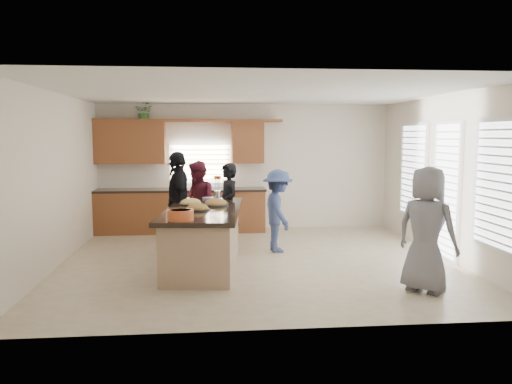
{
  "coord_description": "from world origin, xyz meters",
  "views": [
    {
      "loc": [
        -0.8,
        -8.21,
        2.11
      ],
      "look_at": [
        -0.01,
        0.2,
        1.15
      ],
      "focal_mm": 35.0,
      "sensor_mm": 36.0,
      "label": 1
    }
  ],
  "objects": [
    {
      "name": "woman_left_mid",
      "position": [
        -1.03,
        1.35,
        0.81
      ],
      "size": [
        0.79,
        0.92,
        1.63
      ],
      "primitive_type": "imported",
      "rotation": [
        0.0,
        0.0,
        -1.33
      ],
      "color": "maroon",
      "rests_on": "ground"
    },
    {
      "name": "island",
      "position": [
        -0.9,
        -0.27,
        0.45
      ],
      "size": [
        1.42,
        2.8,
        0.95
      ],
      "rotation": [
        0.0,
        0.0,
        -0.1
      ],
      "color": "tan",
      "rests_on": "ground"
    },
    {
      "name": "salad_bowl",
      "position": [
        -1.2,
        -1.37,
        1.03
      ],
      "size": [
        0.36,
        0.36,
        0.15
      ],
      "color": "#D55726",
      "rests_on": "island"
    },
    {
      "name": "platter_front",
      "position": [
        -0.99,
        -0.46,
        0.98
      ],
      "size": [
        0.38,
        0.38,
        0.15
      ],
      "color": "black",
      "rests_on": "island"
    },
    {
      "name": "right_wall_glazing",
      "position": [
        3.22,
        -0.13,
        1.34
      ],
      "size": [
        0.06,
        4.0,
        2.25
      ],
      "color": "white",
      "rests_on": "ground"
    },
    {
      "name": "platter_back",
      "position": [
        -1.12,
        0.17,
        0.98
      ],
      "size": [
        0.39,
        0.39,
        0.16
      ],
      "color": "black",
      "rests_on": "island"
    },
    {
      "name": "woman_left_front",
      "position": [
        -1.37,
        0.81,
        0.91
      ],
      "size": [
        0.6,
        1.13,
        1.83
      ],
      "primitive_type": "imported",
      "rotation": [
        0.0,
        0.0,
        -1.42
      ],
      "color": "black",
      "rests_on": "ground"
    },
    {
      "name": "woman_left_back",
      "position": [
        -0.46,
        1.01,
        0.8
      ],
      "size": [
        0.55,
        0.68,
        1.6
      ],
      "primitive_type": "imported",
      "rotation": [
        0.0,
        0.0,
        -1.24
      ],
      "color": "black",
      "rests_on": "ground"
    },
    {
      "name": "room_shell",
      "position": [
        0.0,
        0.0,
        1.9
      ],
      "size": [
        6.52,
        6.02,
        2.81
      ],
      "color": "silver",
      "rests_on": "ground"
    },
    {
      "name": "back_cabinetry",
      "position": [
        -1.47,
        2.73,
        0.91
      ],
      "size": [
        4.08,
        0.66,
        2.46
      ],
      "color": "brown",
      "rests_on": "ground"
    },
    {
      "name": "potted_plant",
      "position": [
        -2.18,
        2.82,
        2.61
      ],
      "size": [
        0.45,
        0.41,
        0.42
      ],
      "primitive_type": "imported",
      "rotation": [
        0.0,
        0.0,
        -0.26
      ],
      "color": "#3C7E32",
      "rests_on": "back_cabinetry"
    },
    {
      "name": "floor",
      "position": [
        0.0,
        0.0,
        0.0
      ],
      "size": [
        6.5,
        6.5,
        0.0
      ],
      "primitive_type": "plane",
      "color": "beige",
      "rests_on": "ground"
    },
    {
      "name": "clear_cup",
      "position": [
        -0.76,
        -1.12,
        1.0
      ],
      "size": [
        0.08,
        0.08,
        0.1
      ],
      "primitive_type": "cylinder",
      "color": "white",
      "rests_on": "island"
    },
    {
      "name": "platter_mid",
      "position": [
        -0.69,
        0.05,
        0.98
      ],
      "size": [
        0.42,
        0.42,
        0.17
      ],
      "color": "black",
      "rests_on": "island"
    },
    {
      "name": "flower_vase",
      "position": [
        -0.66,
        0.78,
        1.18
      ],
      "size": [
        0.14,
        0.14,
        0.44
      ],
      "color": "silver",
      "rests_on": "island"
    },
    {
      "name": "plate_stack",
      "position": [
        -0.82,
        0.71,
        0.98
      ],
      "size": [
        0.21,
        0.21,
        0.05
      ],
      "primitive_type": "cylinder",
      "color": "#AF89C7",
      "rests_on": "island"
    },
    {
      "name": "woman_right_front",
      "position": [
        2.1,
        -1.86,
        0.85
      ],
      "size": [
        0.96,
        0.99,
        1.71
      ],
      "primitive_type": "imported",
      "rotation": [
        0.0,
        0.0,
        2.29
      ],
      "color": "slate",
      "rests_on": "ground"
    },
    {
      "name": "woman_right_back",
      "position": [
        0.44,
        0.68,
        0.75
      ],
      "size": [
        0.67,
        1.03,
        1.5
      ],
      "primitive_type": "imported",
      "rotation": [
        0.0,
        0.0,
        1.69
      ],
      "color": "navy",
      "rests_on": "ground"
    }
  ]
}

